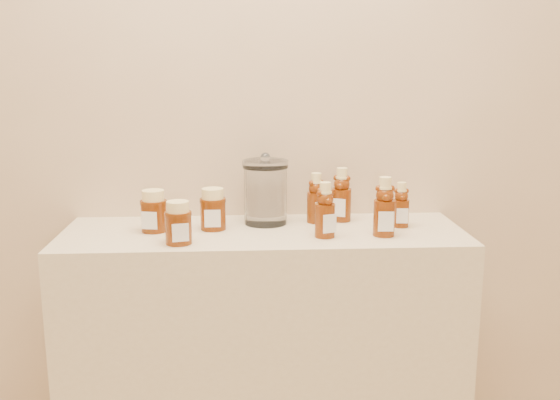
{
  "coord_description": "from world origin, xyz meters",
  "views": [
    {
      "loc": [
        -0.06,
        -0.25,
        1.39
      ],
      "look_at": [
        0.05,
        1.52,
        1.0
      ],
      "focal_mm": 40.0,
      "sensor_mm": 36.0,
      "label": 1
    }
  ],
  "objects_px": {
    "honey_jar_left": "(154,211)",
    "glass_canister": "(266,189)",
    "bear_bottle_back_left": "(316,195)",
    "display_table": "(264,369)",
    "bear_bottle_front_left": "(325,206)"
  },
  "relations": [
    {
      "from": "bear_bottle_back_left",
      "to": "honey_jar_left",
      "type": "distance_m",
      "value": 0.5
    },
    {
      "from": "bear_bottle_back_left",
      "to": "glass_canister",
      "type": "relative_size",
      "value": 0.82
    },
    {
      "from": "bear_bottle_back_left",
      "to": "bear_bottle_front_left",
      "type": "xyz_separation_m",
      "value": [
        0.01,
        -0.17,
        0.0
      ]
    },
    {
      "from": "honey_jar_left",
      "to": "bear_bottle_front_left",
      "type": "bearing_deg",
      "value": 2.21
    },
    {
      "from": "display_table",
      "to": "bear_bottle_front_left",
      "type": "xyz_separation_m",
      "value": [
        0.17,
        -0.08,
        0.54
      ]
    },
    {
      "from": "display_table",
      "to": "glass_canister",
      "type": "distance_m",
      "value": 0.57
    },
    {
      "from": "bear_bottle_front_left",
      "to": "honey_jar_left",
      "type": "xyz_separation_m",
      "value": [
        -0.5,
        0.09,
        -0.03
      ]
    },
    {
      "from": "honey_jar_left",
      "to": "glass_canister",
      "type": "xyz_separation_m",
      "value": [
        0.33,
        0.08,
        0.05
      ]
    },
    {
      "from": "display_table",
      "to": "bear_bottle_back_left",
      "type": "xyz_separation_m",
      "value": [
        0.17,
        0.09,
        0.54
      ]
    },
    {
      "from": "honey_jar_left",
      "to": "glass_canister",
      "type": "bearing_deg",
      "value": 25.36
    },
    {
      "from": "display_table",
      "to": "glass_canister",
      "type": "height_order",
      "value": "glass_canister"
    },
    {
      "from": "display_table",
      "to": "bear_bottle_front_left",
      "type": "distance_m",
      "value": 0.57
    },
    {
      "from": "display_table",
      "to": "honey_jar_left",
      "type": "distance_m",
      "value": 0.61
    },
    {
      "from": "bear_bottle_back_left",
      "to": "glass_canister",
      "type": "xyz_separation_m",
      "value": [
        -0.16,
        -0.0,
        0.02
      ]
    },
    {
      "from": "display_table",
      "to": "bear_bottle_back_left",
      "type": "bearing_deg",
      "value": 29.09
    }
  ]
}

